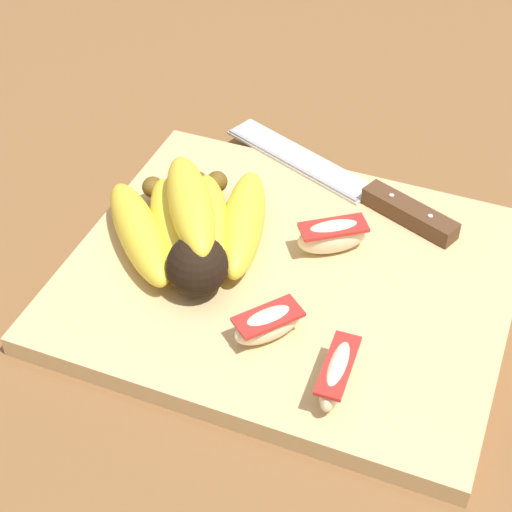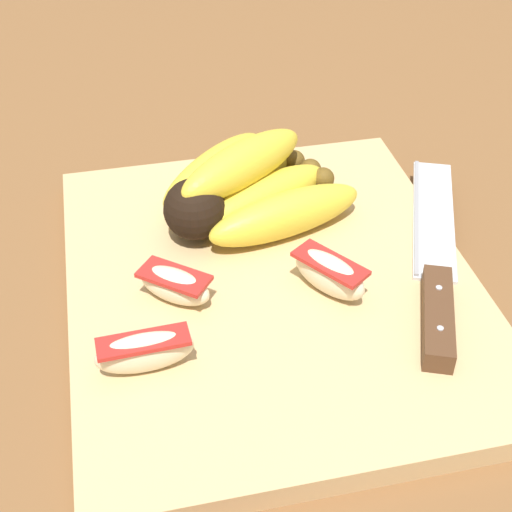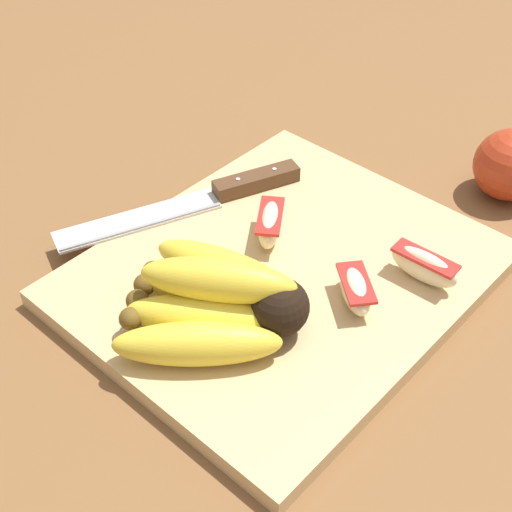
# 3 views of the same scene
# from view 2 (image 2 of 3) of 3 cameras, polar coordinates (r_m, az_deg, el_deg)

# --- Properties ---
(ground_plane) EXTENTS (6.00, 6.00, 0.00)m
(ground_plane) POSITION_cam_2_polar(r_m,az_deg,el_deg) (0.62, 0.15, -3.16)
(ground_plane) COLOR brown
(cutting_board) EXTENTS (0.39, 0.33, 0.02)m
(cutting_board) POSITION_cam_2_polar(r_m,az_deg,el_deg) (0.62, 1.17, -2.25)
(cutting_board) COLOR tan
(cutting_board) RESTS_ON ground_plane
(banana_bunch) EXTENTS (0.19, 0.19, 0.07)m
(banana_bunch) POSITION_cam_2_polar(r_m,az_deg,el_deg) (0.67, -0.98, 5.20)
(banana_bunch) COLOR black
(banana_bunch) RESTS_ON cutting_board
(chefs_knife) EXTENTS (0.27, 0.13, 0.02)m
(chefs_knife) POSITION_cam_2_polar(r_m,az_deg,el_deg) (0.62, 13.62, -1.63)
(chefs_knife) COLOR silver
(chefs_knife) RESTS_ON cutting_board
(apple_wedge_near) EXTENTS (0.02, 0.07, 0.03)m
(apple_wedge_near) POSITION_cam_2_polar(r_m,az_deg,el_deg) (0.53, -8.55, -7.27)
(apple_wedge_near) COLOR beige
(apple_wedge_near) RESTS_ON cutting_board
(apple_wedge_middle) EXTENTS (0.06, 0.06, 0.03)m
(apple_wedge_middle) POSITION_cam_2_polar(r_m,az_deg,el_deg) (0.58, -6.26, -2.20)
(apple_wedge_middle) COLOR beige
(apple_wedge_middle) RESTS_ON cutting_board
(apple_wedge_far) EXTENTS (0.07, 0.06, 0.03)m
(apple_wedge_far) POSITION_cam_2_polar(r_m,az_deg,el_deg) (0.59, 5.66, -1.34)
(apple_wedge_far) COLOR beige
(apple_wedge_far) RESTS_ON cutting_board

